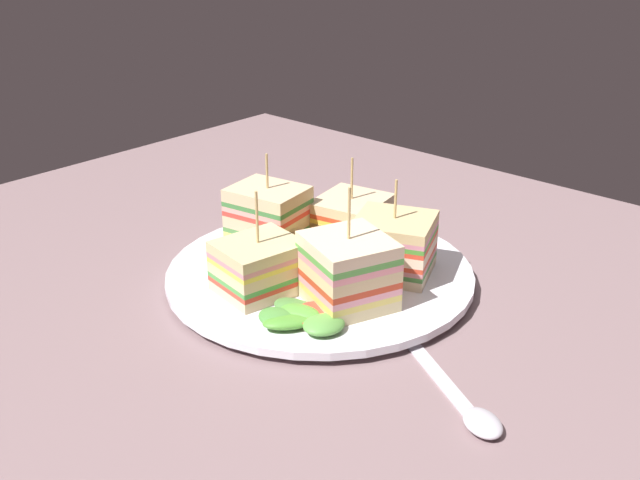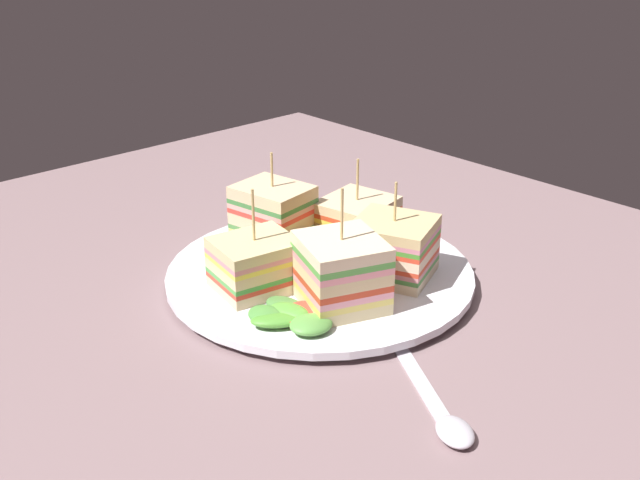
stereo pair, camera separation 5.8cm
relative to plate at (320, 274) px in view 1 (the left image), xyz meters
The scene contains 10 objects.
ground_plane 1.70cm from the plate, ahead, with size 95.43×78.73×1.80cm, color slate.
plate is the anchor object (origin of this frame).
sandwich_wedge_0 7.24cm from the plate, 79.49° to the left, with size 6.99×7.84×9.30cm.
sandwich_wedge_1 7.53cm from the plate, 152.41° to the left, with size 8.80×8.56×10.46cm.
sandwich_wedge_2 7.41cm from the plate, 142.46° to the right, with size 8.88×8.65×9.03cm.
sandwich_wedge_3 7.27cm from the plate, 75.37° to the right, with size 7.45×7.98×8.91cm.
sandwich_wedge_4 7.63cm from the plate, ahead, with size 7.76×6.64×9.79cm.
chip_pile 2.16cm from the plate, 128.87° to the right, with size 7.89×7.86×3.47cm.
salad_garnish 9.97cm from the plate, 122.65° to the left, with size 7.59×6.47×1.33cm.
spoon 22.39cm from the plate, 159.59° to the left, with size 12.63×8.24×1.00cm.
Camera 1 is at (-41.82, 46.63, 32.69)cm, focal length 42.24 mm.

